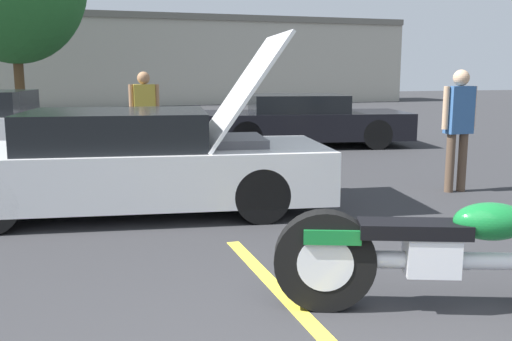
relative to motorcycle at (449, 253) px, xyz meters
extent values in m
cube|color=#B2AD9E|center=(-1.08, 26.60, 1.78)|extent=(32.00, 4.00, 4.40)
cube|color=slate|center=(-1.08, 26.60, 3.83)|extent=(32.00, 4.20, 0.30)
cylinder|color=brown|center=(-4.01, 17.52, 0.86)|extent=(0.32, 0.32, 2.56)
cylinder|color=black|center=(-0.79, 0.30, -0.07)|extent=(0.72, 0.40, 0.71)
cylinder|color=silver|center=(-0.79, 0.30, -0.07)|extent=(0.42, 0.30, 0.39)
cylinder|color=silver|center=(0.01, -0.01, -0.05)|extent=(1.41, 0.64, 0.12)
cube|color=silver|center=(-0.11, 0.04, -0.01)|extent=(0.42, 0.35, 0.28)
ellipsoid|color=#146B2D|center=(0.25, -0.10, 0.23)|extent=(0.57, 0.44, 0.26)
cube|color=black|center=(-0.23, 0.09, 0.17)|extent=(0.79, 0.51, 0.10)
cube|color=#146B2D|center=(-0.75, 0.29, 0.13)|extent=(0.44, 0.35, 0.10)
cylinder|color=silver|center=(-0.31, 0.24, -0.11)|extent=(1.07, 0.49, 0.09)
cube|color=white|center=(-1.75, 3.62, 0.05)|extent=(4.77, 2.44, 0.61)
cube|color=black|center=(-1.93, 3.65, 0.57)|extent=(2.27, 1.88, 0.42)
cylinder|color=black|center=(-0.48, 2.64, -0.11)|extent=(0.64, 0.31, 0.62)
cylinder|color=black|center=(-0.24, 4.15, -0.11)|extent=(0.64, 0.31, 0.62)
cylinder|color=black|center=(-3.02, 4.60, -0.11)|extent=(0.64, 0.31, 0.62)
cube|color=white|center=(-0.47, 3.42, 1.01)|extent=(1.19, 1.74, 1.33)
cube|color=#4C4C51|center=(-0.51, 3.42, 0.32)|extent=(0.74, 1.05, 0.28)
cube|color=black|center=(2.55, 8.64, 0.05)|extent=(4.78, 2.67, 0.58)
cube|color=black|center=(2.38, 8.67, 0.53)|extent=(2.31, 2.02, 0.38)
cylinder|color=black|center=(3.77, 7.57, -0.10)|extent=(0.67, 0.34, 0.64)
cylinder|color=black|center=(4.08, 9.17, -0.10)|extent=(0.67, 0.34, 0.64)
cylinder|color=black|center=(1.02, 8.11, -0.10)|extent=(0.67, 0.34, 0.64)
cylinder|color=black|center=(1.33, 9.70, -0.10)|extent=(0.67, 0.34, 0.64)
cylinder|color=black|center=(-2.84, 7.37, -0.08)|extent=(0.71, 0.35, 0.68)
cylinder|color=black|center=(-2.50, 9.06, -0.08)|extent=(0.71, 0.35, 0.68)
cylinder|color=#38476B|center=(-1.31, 6.82, -0.02)|extent=(0.12, 0.12, 0.80)
cylinder|color=#38476B|center=(-1.11, 6.82, -0.02)|extent=(0.12, 0.12, 0.80)
cube|color=#B29933|center=(-1.21, 6.82, 0.70)|extent=(0.36, 0.20, 0.63)
cylinder|color=#9E704C|center=(-1.43, 6.82, 0.73)|extent=(0.08, 0.08, 0.57)
cylinder|color=#9E704C|center=(-0.99, 6.82, 0.73)|extent=(0.08, 0.08, 0.57)
sphere|color=#9E704C|center=(-1.21, 6.82, 1.12)|extent=(0.22, 0.22, 0.22)
cylinder|color=brown|center=(2.51, 3.38, -0.01)|extent=(0.12, 0.12, 0.81)
cylinder|color=brown|center=(2.71, 3.38, -0.01)|extent=(0.12, 0.12, 0.81)
cube|color=#335B93|center=(2.61, 3.38, 0.72)|extent=(0.36, 0.20, 0.64)
cylinder|color=tan|center=(2.39, 3.38, 0.75)|extent=(0.08, 0.08, 0.58)
cylinder|color=tan|center=(2.83, 3.38, 0.75)|extent=(0.08, 0.08, 0.58)
sphere|color=tan|center=(2.61, 3.38, 1.15)|extent=(0.22, 0.22, 0.22)
camera|label=1|loc=(-2.42, -3.17, 1.24)|focal=40.00mm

